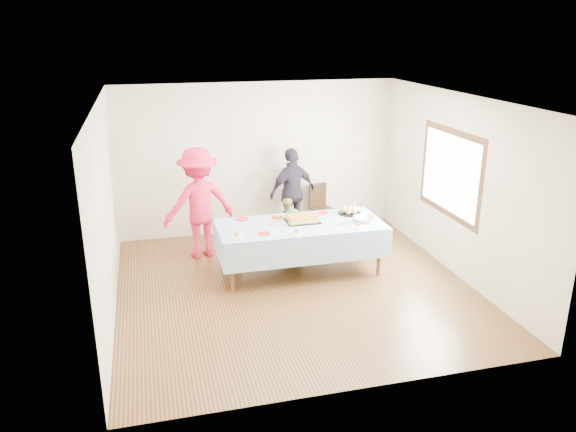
% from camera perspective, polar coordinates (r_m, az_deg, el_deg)
% --- Properties ---
extents(ground, '(5.00, 5.00, 0.00)m').
position_cam_1_polar(ground, '(8.23, 0.67, -7.23)').
color(ground, '#482814').
rests_on(ground, ground).
extents(room_walls, '(5.04, 5.04, 2.72)m').
position_cam_1_polar(room_walls, '(7.63, 1.11, 4.86)').
color(room_walls, beige).
rests_on(room_walls, ground).
extents(party_table, '(2.50, 1.10, 0.78)m').
position_cam_1_polar(party_table, '(8.46, 1.28, -1.15)').
color(party_table, '#56321D').
rests_on(party_table, ground).
extents(birthday_cake, '(0.51, 0.39, 0.09)m').
position_cam_1_polar(birthday_cake, '(8.53, 1.45, -0.28)').
color(birthday_cake, black).
rests_on(birthday_cake, party_table).
extents(rolls_tray, '(0.36, 0.36, 0.11)m').
position_cam_1_polar(rolls_tray, '(8.93, 6.25, 0.52)').
color(rolls_tray, black).
rests_on(rolls_tray, party_table).
extents(punch_bowl, '(0.31, 0.31, 0.08)m').
position_cam_1_polar(punch_bowl, '(8.59, 7.74, -0.33)').
color(punch_bowl, silver).
rests_on(punch_bowl, party_table).
extents(party_hat, '(0.09, 0.09, 0.16)m').
position_cam_1_polar(party_hat, '(9.13, 6.74, 1.14)').
color(party_hat, white).
rests_on(party_hat, party_table).
extents(fork_pile, '(0.24, 0.18, 0.07)m').
position_cam_1_polar(fork_pile, '(8.44, 5.52, -0.65)').
color(fork_pile, white).
rests_on(fork_pile, party_table).
extents(plate_red_far_a, '(0.20, 0.20, 0.01)m').
position_cam_1_polar(plate_red_far_a, '(8.65, -4.67, -0.32)').
color(plate_red_far_a, red).
rests_on(plate_red_far_a, party_table).
extents(plate_red_far_b, '(0.18, 0.18, 0.01)m').
position_cam_1_polar(plate_red_far_b, '(8.70, -1.11, -0.15)').
color(plate_red_far_b, red).
rests_on(plate_red_far_b, party_table).
extents(plate_red_far_c, '(0.16, 0.16, 0.01)m').
position_cam_1_polar(plate_red_far_c, '(8.75, 0.73, -0.03)').
color(plate_red_far_c, red).
rests_on(plate_red_far_c, party_table).
extents(plate_red_far_d, '(0.17, 0.17, 0.01)m').
position_cam_1_polar(plate_red_far_d, '(8.93, 3.61, 0.34)').
color(plate_red_far_d, red).
rests_on(plate_red_far_d, party_table).
extents(plate_red_near, '(0.17, 0.17, 0.01)m').
position_cam_1_polar(plate_red_near, '(8.04, -2.47, -1.79)').
color(plate_red_near, red).
rests_on(plate_red_near, party_table).
extents(plate_white_left, '(0.20, 0.20, 0.01)m').
position_cam_1_polar(plate_white_left, '(7.95, -5.30, -2.10)').
color(plate_white_left, white).
rests_on(plate_white_left, party_table).
extents(plate_white_mid, '(0.19, 0.19, 0.01)m').
position_cam_1_polar(plate_white_mid, '(8.06, 0.82, -1.72)').
color(plate_white_mid, white).
rests_on(plate_white_mid, party_table).
extents(plate_white_right, '(0.24, 0.24, 0.01)m').
position_cam_1_polar(plate_white_right, '(8.38, 7.11, -1.05)').
color(plate_white_right, white).
rests_on(plate_white_right, party_table).
extents(dining_chair, '(0.47, 0.47, 0.86)m').
position_cam_1_polar(dining_chair, '(10.36, 3.31, 1.17)').
color(dining_chair, black).
rests_on(dining_chair, ground).
extents(toddler_left, '(0.33, 0.27, 0.77)m').
position_cam_1_polar(toddler_left, '(8.82, -5.55, -2.74)').
color(toddler_left, red).
rests_on(toddler_left, ground).
extents(toddler_mid, '(0.47, 0.33, 0.89)m').
position_cam_1_polar(toddler_mid, '(8.90, 0.49, -2.03)').
color(toddler_mid, '#287A38').
rests_on(toddler_mid, ground).
extents(toddler_right, '(0.45, 0.37, 0.85)m').
position_cam_1_polar(toddler_right, '(9.58, -0.20, -0.62)').
color(toddler_right, tan).
rests_on(toddler_right, ground).
extents(adult_left, '(1.29, 0.93, 1.81)m').
position_cam_1_polar(adult_left, '(9.12, -9.03, 1.31)').
color(adult_left, red).
rests_on(adult_left, ground).
extents(adult_right, '(1.01, 0.68, 1.59)m').
position_cam_1_polar(adult_right, '(10.01, 0.46, 2.46)').
color(adult_right, '#2A2533').
rests_on(adult_right, ground).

